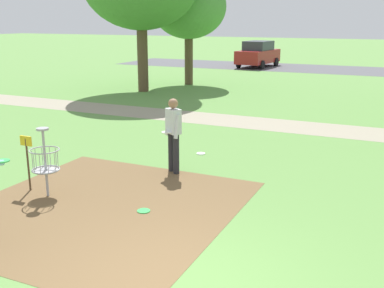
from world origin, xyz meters
name	(u,v)px	position (x,y,z in m)	size (l,w,h in m)	color
ground_plane	(167,287)	(0.00, 0.00, 0.00)	(160.00, 160.00, 0.00)	#5B8942
dirt_tee_pad	(101,208)	(-2.35, 1.85, 0.00)	(4.80, 5.15, 0.01)	brown
disc_golf_basket	(43,159)	(-3.73, 1.92, 0.75)	(0.98, 0.58, 1.39)	#9E9EA3
player_throwing	(173,131)	(-2.07, 4.28, 0.97)	(0.48, 0.45, 1.71)	#232328
frisbee_mid_grass	(144,211)	(-1.55, 2.04, 0.01)	(0.24, 0.24, 0.02)	green
frisbee_far_left	(201,153)	(-2.10, 5.92, 0.01)	(0.23, 0.23, 0.02)	white
tree_near_left	(189,7)	(-8.02, 17.82, 3.98)	(3.87, 3.87, 5.65)	brown
parking_lot_strip	(366,71)	(0.00, 28.69, 0.00)	(36.00, 6.00, 0.01)	#4C4C51
parked_car_leftmost	(258,54)	(-7.38, 28.23, 0.92)	(2.33, 4.38, 1.84)	maroon
gravel_path	(313,128)	(0.00, 10.09, 0.00)	(40.00, 1.89, 0.00)	gray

